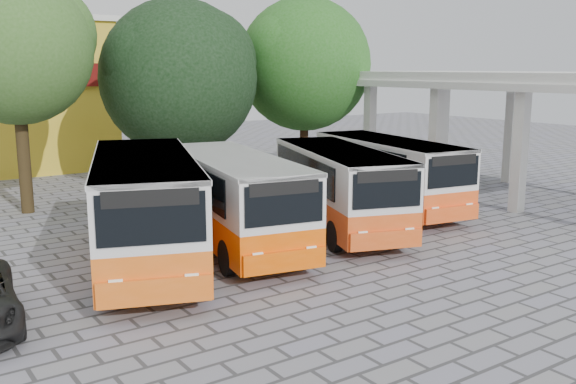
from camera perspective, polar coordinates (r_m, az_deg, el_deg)
ground at (r=19.85m, az=10.47°, el=-5.55°), size 90.00×90.00×0.00m
terminal_shelter at (r=29.69m, az=19.82°, el=9.07°), size 6.80×15.80×5.40m
bus_far_left at (r=18.55m, az=-12.59°, el=-0.95°), size 5.53×9.39×3.17m
bus_centre_left at (r=20.06m, az=-4.79°, el=-0.28°), size 3.99×8.42×2.90m
bus_centre_right at (r=22.25m, az=4.58°, el=0.76°), size 4.80×8.40×2.84m
bus_far_right at (r=25.57m, az=8.93°, el=1.97°), size 3.65×8.13×2.81m
tree_left at (r=26.62m, az=-22.98°, el=12.05°), size 5.99×5.70×9.14m
tree_middle at (r=29.66m, az=-9.56°, el=10.43°), size 7.39×7.03×8.65m
tree_right at (r=33.68m, az=1.56°, el=11.66°), size 7.15×6.81×9.14m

